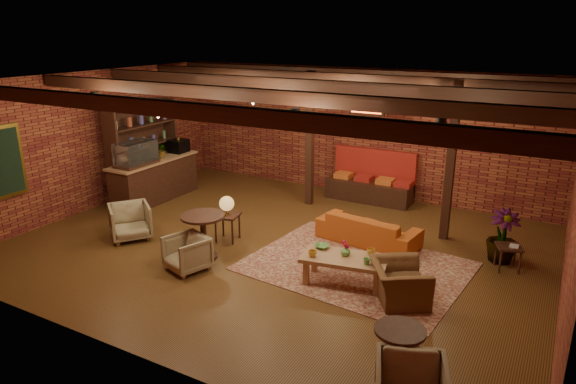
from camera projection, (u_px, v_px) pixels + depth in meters
The scene contains 28 objects.
floor at pixel (277, 246), 10.19m from camera, with size 10.00×10.00×0.00m, color #39200E.
ceiling at pixel (276, 82), 9.21m from camera, with size 10.00×8.00×0.02m, color black.
wall_back at pixel (356, 132), 13.03m from camera, with size 10.00×0.02×3.20m, color maroon.
wall_front at pixel (114, 241), 6.37m from camera, with size 10.00×0.02×3.20m, color maroon.
wall_left at pixel (92, 141), 12.01m from camera, with size 0.02×8.00×3.20m, color maroon.
wall_right at pixel (576, 212), 7.39m from camera, with size 0.02×8.00×3.20m, color maroon.
ceiling_beams at pixel (276, 89), 9.25m from camera, with size 9.80×6.40×0.22m, color black, non-canonical shape.
ceiling_pipe at pixel (315, 92), 10.65m from camera, with size 0.12×0.12×9.60m, color black.
post_left at pixel (310, 140), 12.14m from camera, with size 0.16×0.16×3.20m, color black.
post_right at pixel (451, 163), 10.07m from camera, with size 0.16×0.16×3.20m, color black.
service_counter at pixel (154, 169), 12.67m from camera, with size 0.80×2.50×1.60m, color black, non-canonical shape.
plant_counter at pixel (161, 151), 12.66m from camera, with size 0.35×0.39×0.30m, color #337F33.
shelving_hutch at pixel (143, 151), 12.82m from camera, with size 0.52×2.00×2.40m, color black, non-canonical shape.
chalkboard_menu at pixel (1, 163), 10.06m from camera, with size 0.08×0.96×1.46m, color black.
banquette at pixel (370, 181), 12.71m from camera, with size 2.10×0.70×1.00m, color #AA231C, non-canonical shape.
service_sign at pixel (367, 109), 11.77m from camera, with size 0.86×0.06×0.30m, color #FF4E19.
ceiling_spotlights at pixel (276, 101), 9.31m from camera, with size 6.40×4.40×0.28m, color black, non-canonical shape.
rug at pixel (356, 266), 9.30m from camera, with size 3.75×2.87×0.01m, color maroon.
sofa at pixel (368, 229), 10.24m from camera, with size 2.03×0.79×0.59m, color #A84817.
coffee_table at pixel (344, 260), 8.57m from camera, with size 1.52×0.94×0.74m.
side_table_lamp at pixel (227, 207), 10.24m from camera, with size 0.53×0.53×0.94m.
round_table_left at pixel (203, 229), 9.49m from camera, with size 0.82×0.82×0.85m.
armchair_a at pixel (130, 220), 10.44m from camera, with size 0.77×0.72×0.80m, color #C1B495.
armchair_b at pixel (187, 252), 9.08m from camera, with size 0.67×0.63×0.69m, color #C1B495.
armchair_right at pixel (400, 277), 8.03m from camera, with size 0.94×0.61×0.83m, color brown.
side_table_book at pixel (509, 248), 9.05m from camera, with size 0.53×0.53×0.48m.
round_table_right at pixel (399, 347), 6.14m from camera, with size 0.62×0.62×0.73m.
plant_tall at pixel (510, 185), 9.06m from camera, with size 1.66×1.66×2.97m, color #4C7F4C.
Camera 1 is at (4.74, -8.09, 4.13)m, focal length 32.00 mm.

